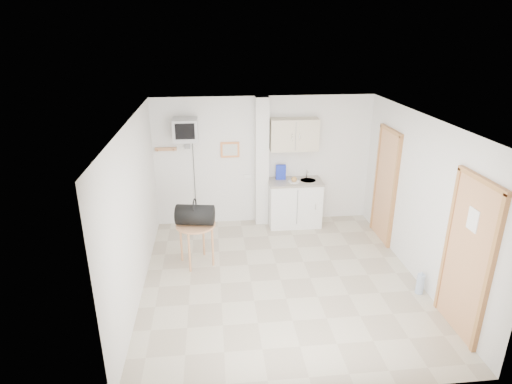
{
  "coord_description": "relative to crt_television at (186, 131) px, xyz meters",
  "views": [
    {
      "loc": [
        -0.98,
        -5.64,
        3.67
      ],
      "look_at": [
        -0.32,
        0.6,
        1.25
      ],
      "focal_mm": 30.0,
      "sensor_mm": 36.0,
      "label": 1
    }
  ],
  "objects": [
    {
      "name": "kitchenette",
      "position": [
        2.02,
        -0.02,
        -1.13
      ],
      "size": [
        1.03,
        0.58,
        2.1
      ],
      "color": "white",
      "rests_on": "ground"
    },
    {
      "name": "round_table",
      "position": [
        0.15,
        -1.36,
        -1.32
      ],
      "size": [
        0.64,
        0.64,
        0.71
      ],
      "rotation": [
        0.0,
        0.0,
        -0.4
      ],
      "color": "tan",
      "rests_on": "ground"
    },
    {
      "name": "room_envelope",
      "position": [
        1.69,
        -1.93,
        -0.4
      ],
      "size": [
        4.24,
        4.54,
        2.55
      ],
      "color": "white",
      "rests_on": "ground"
    },
    {
      "name": "crt_television",
      "position": [
        0.0,
        0.0,
        0.0
      ],
      "size": [
        0.44,
        0.45,
        2.15
      ],
      "color": "slate",
      "rests_on": "ground"
    },
    {
      "name": "duffel_bag",
      "position": [
        0.15,
        -1.37,
        -1.05
      ],
      "size": [
        0.64,
        0.42,
        0.44
      ],
      "rotation": [
        0.0,
        0.0,
        -0.17
      ],
      "color": "black",
      "rests_on": "round_table"
    },
    {
      "name": "water_bottle",
      "position": [
        3.43,
        -2.58,
        -1.78
      ],
      "size": [
        0.12,
        0.12,
        0.35
      ],
      "color": "#9EB2D1",
      "rests_on": "ground"
    },
    {
      "name": "ground",
      "position": [
        1.45,
        -2.02,
        -1.94
      ],
      "size": [
        4.5,
        4.5,
        0.0
      ],
      "primitive_type": "plane",
      "color": "#BDB299",
      "rests_on": "ground"
    }
  ]
}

